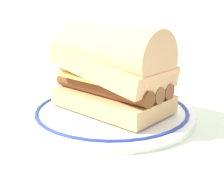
% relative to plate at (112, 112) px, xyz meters
% --- Properties ---
extents(ground_plane, '(1.50, 1.50, 0.00)m').
position_rel_plate_xyz_m(ground_plane, '(-0.03, -0.01, -0.01)').
color(ground_plane, silver).
extents(plate, '(0.26, 0.26, 0.01)m').
position_rel_plate_xyz_m(plate, '(0.00, 0.00, 0.00)').
color(plate, white).
rests_on(plate, ground_plane).
extents(sausage_sandwich, '(0.20, 0.15, 0.13)m').
position_rel_plate_xyz_m(sausage_sandwich, '(0.00, 0.00, 0.07)').
color(sausage_sandwich, '#E2AB70').
rests_on(sausage_sandwich, plate).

